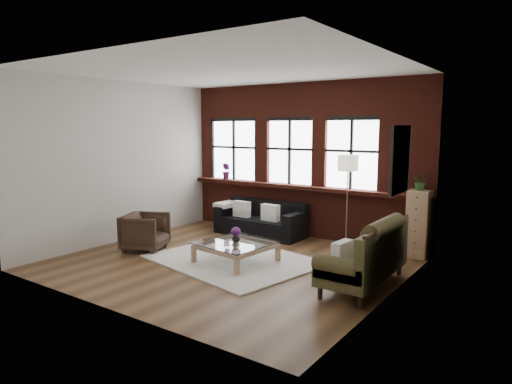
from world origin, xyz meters
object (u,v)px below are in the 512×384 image
Objects in this scene: floor_lamp at (347,197)px; dark_sofa at (260,219)px; coffee_table at (236,253)px; drawer_chest at (419,224)px; armchair at (145,232)px; vase at (236,238)px; vintage_settee at (364,253)px.

dark_sofa is at bearing -172.62° from floor_lamp.
drawer_chest reaches higher than coffee_table.
vase is at bearing -105.05° from armchair.
dark_sofa is at bearing -50.79° from armchair.
dark_sofa is 2.06m from vase.
drawer_chest is (4.33, 2.44, 0.25)m from armchair.
floor_lamp is at bearing 119.89° from vintage_settee.
floor_lamp is (1.06, 2.14, 0.52)m from vase.
floor_lamp is at bearing -74.60° from armchair.
vintage_settee is at bearing -30.12° from dark_sofa.
floor_lamp is at bearing 63.66° from vase.
floor_lamp is (1.06, 2.14, 0.78)m from coffee_table.
armchair is 1.94m from vase.
vase is at bearing -116.34° from floor_lamp.
floor_lamp is (-1.36, 0.00, 0.36)m from drawer_chest.
coffee_table is (1.91, 0.30, -0.17)m from armchair.
dark_sofa is 1.61× the size of drawer_chest.
coffee_table is 0.26m from vase.
armchair is 3.89m from floor_lamp.
vase is at bearing -175.85° from vintage_settee.
drawer_chest is at bearing 41.43° from vase.
vintage_settee is 2.44× the size of armchair.
vase is (0.00, 0.00, 0.26)m from coffee_table.
floor_lamp reaches higher than dark_sofa.
coffee_table is at bearing -116.34° from floor_lamp.
vintage_settee is 2.20m from vase.
vintage_settee reaches higher than coffee_table.
armchair is 0.67× the size of coffee_table.
coffee_table is (0.80, -1.90, -0.17)m from dark_sofa.
floor_lamp is (1.86, 0.24, 0.61)m from dark_sofa.
vase is at bearing -67.13° from dark_sofa.
dark_sofa reaches higher than coffee_table.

